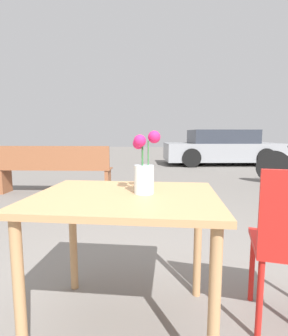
# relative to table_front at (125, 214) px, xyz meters

# --- Properties ---
(ground_plane) EXTENTS (40.00, 40.00, 0.00)m
(ground_plane) POSITION_rel_table_front_xyz_m (0.00, 0.00, -0.63)
(ground_plane) COLOR slate
(table_front) EXTENTS (0.95, 0.76, 0.74)m
(table_front) POSITION_rel_table_front_xyz_m (0.00, 0.00, 0.00)
(table_front) COLOR tan
(table_front) RESTS_ON ground_plane
(flower_vase) EXTENTS (0.15, 0.13, 0.33)m
(flower_vase) POSITION_rel_table_front_xyz_m (0.10, 0.03, 0.23)
(flower_vase) COLOR silver
(flower_vase) RESTS_ON table_front
(bench_near) EXTENTS (1.99, 0.49, 0.85)m
(bench_near) POSITION_rel_table_front_xyz_m (-1.79, 3.03, -0.16)
(bench_near) COLOR brown
(bench_near) RESTS_ON ground_plane
(parked_car) EXTENTS (4.03, 2.12, 1.19)m
(parked_car) POSITION_rel_table_front_xyz_m (1.96, 8.00, -0.06)
(parked_car) COLOR gray
(parked_car) RESTS_ON ground_plane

